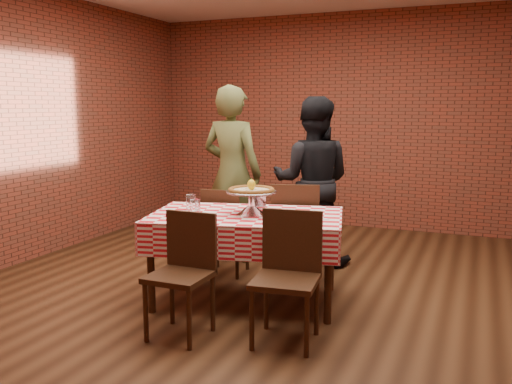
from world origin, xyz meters
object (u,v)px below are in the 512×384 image
(pizza, at_px, (251,191))
(chair_near_left, at_px, (179,277))
(pizza_stand, at_px, (251,203))
(chair_far_left, at_px, (227,231))
(table, at_px, (246,258))
(water_glass_right, at_px, (191,202))
(diner_black, at_px, (312,181))
(condiment_caddy, at_px, (260,200))
(chair_far_right, at_px, (295,229))
(water_glass_left, at_px, (195,207))
(diner_olive, at_px, (232,174))
(chair_near_right, at_px, (286,280))

(pizza, height_order, chair_near_left, pizza)
(pizza_stand, height_order, chair_far_left, pizza_stand)
(table, xyz_separation_m, pizza_stand, (0.04, 0.02, 0.48))
(water_glass_right, relative_size, diner_black, 0.08)
(condiment_caddy, xyz_separation_m, chair_far_right, (0.15, 0.52, -0.36))
(diner_black, bearing_deg, water_glass_left, 60.63)
(chair_far_left, bearing_deg, condiment_caddy, 139.81)
(pizza, xyz_separation_m, chair_near_left, (-0.19, -0.88, -0.51))
(water_glass_left, xyz_separation_m, chair_near_left, (0.23, -0.66, -0.38))
(water_glass_left, xyz_separation_m, chair_far_left, (-0.12, 0.85, -0.39))
(table, bearing_deg, pizza, 22.62)
(chair_far_right, height_order, diner_olive, diner_olive)
(condiment_caddy, xyz_separation_m, diner_black, (0.17, 1.03, 0.05))
(water_glass_right, distance_m, chair_near_right, 1.35)
(pizza_stand, xyz_separation_m, chair_near_right, (0.55, -0.69, -0.39))
(water_glass_right, height_order, diner_olive, diner_olive)
(table, height_order, chair_near_right, chair_near_right)
(table, xyz_separation_m, chair_far_left, (-0.50, 0.65, 0.06))
(chair_near_left, height_order, chair_far_right, chair_far_right)
(table, bearing_deg, chair_near_right, -48.47)
(pizza_stand, height_order, water_glass_right, pizza_stand)
(chair_far_right, bearing_deg, water_glass_right, 32.82)
(water_glass_right, distance_m, condiment_caddy, 0.62)
(water_glass_right, height_order, chair_near_right, chair_near_right)
(pizza, bearing_deg, diner_olive, 122.01)
(chair_near_right, bearing_deg, diner_olive, 118.31)
(condiment_caddy, height_order, diner_olive, diner_olive)
(diner_olive, bearing_deg, water_glass_right, 102.58)
(chair_far_left, height_order, diner_olive, diner_olive)
(table, distance_m, water_glass_right, 0.69)
(table, xyz_separation_m, diner_black, (0.17, 1.34, 0.50))
(pizza, distance_m, diner_black, 1.33)
(diner_black, bearing_deg, table, 72.85)
(pizza_stand, height_order, diner_black, diner_black)
(pizza, height_order, chair_far_left, pizza)
(chair_far_right, bearing_deg, diner_black, -108.68)
(chair_far_left, bearing_deg, diner_olive, -77.21)
(pizza, bearing_deg, chair_far_left, 130.45)
(pizza_stand, xyz_separation_m, chair_far_left, (-0.54, 0.63, -0.42))
(chair_near_right, relative_size, diner_black, 0.52)
(pizza_stand, height_order, water_glass_left, pizza_stand)
(diner_black, bearing_deg, condiment_caddy, 71.10)
(condiment_caddy, bearing_deg, chair_near_left, -116.52)
(condiment_caddy, relative_size, chair_near_left, 0.15)
(chair_far_right, bearing_deg, chair_near_left, 62.23)
(chair_far_left, bearing_deg, water_glass_right, 81.44)
(chair_near_right, bearing_deg, chair_near_left, -171.75)
(chair_near_left, bearing_deg, chair_far_left, 103.19)
(condiment_caddy, height_order, diner_black, diner_black)
(pizza_stand, relative_size, chair_near_right, 0.47)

